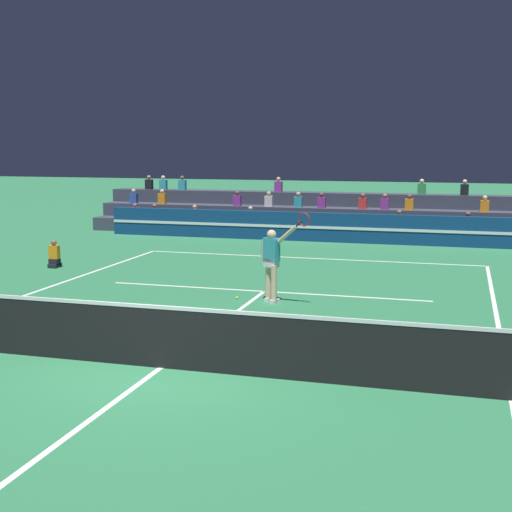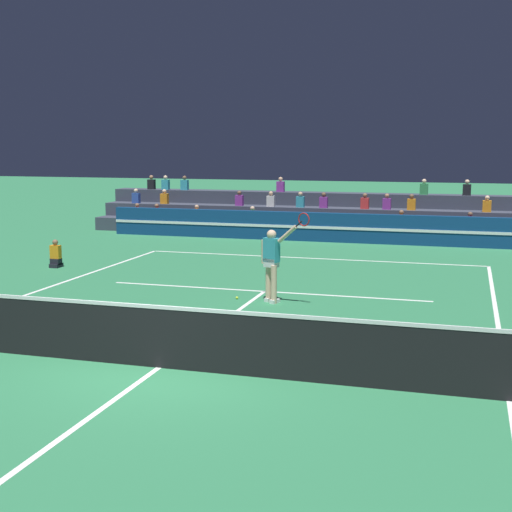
# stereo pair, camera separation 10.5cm
# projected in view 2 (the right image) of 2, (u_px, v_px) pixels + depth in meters

# --- Properties ---
(ground_plane) EXTENTS (120.00, 120.00, 0.00)m
(ground_plane) POSITION_uv_depth(u_px,v_px,m) (159.00, 368.00, 11.80)
(ground_plane) COLOR #2D7A4C
(court_lines) EXTENTS (11.10, 23.90, 0.01)m
(court_lines) POSITION_uv_depth(u_px,v_px,m) (159.00, 367.00, 11.80)
(court_lines) COLOR white
(court_lines) RESTS_ON ground
(tennis_net) EXTENTS (12.00, 0.10, 1.10)m
(tennis_net) POSITION_uv_depth(u_px,v_px,m) (158.00, 336.00, 11.71)
(tennis_net) COLOR slate
(tennis_net) RESTS_ON ground
(sponsor_banner_wall) EXTENTS (18.00, 0.26, 1.10)m
(sponsor_banner_wall) POSITION_uv_depth(u_px,v_px,m) (333.00, 228.00, 26.80)
(sponsor_banner_wall) COLOR navy
(sponsor_banner_wall) RESTS_ON ground
(bleacher_stand) EXTENTS (20.97, 2.85, 2.28)m
(bleacher_stand) POSITION_uv_depth(u_px,v_px,m) (344.00, 218.00, 29.19)
(bleacher_stand) COLOR #383D4C
(bleacher_stand) RESTS_ON ground
(ball_kid_courtside) EXTENTS (0.30, 0.36, 0.84)m
(ball_kid_courtside) POSITION_uv_depth(u_px,v_px,m) (56.00, 256.00, 21.34)
(ball_kid_courtside) COLOR black
(ball_kid_courtside) RESTS_ON ground
(tennis_player) EXTENTS (1.31, 0.68, 2.23)m
(tennis_player) POSITION_uv_depth(u_px,v_px,m) (273.00, 261.00, 16.49)
(tennis_player) COLOR beige
(tennis_player) RESTS_ON ground
(tennis_ball) EXTENTS (0.07, 0.07, 0.07)m
(tennis_ball) POSITION_uv_depth(u_px,v_px,m) (237.00, 298.00, 16.99)
(tennis_ball) COLOR #C6DB33
(tennis_ball) RESTS_ON ground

